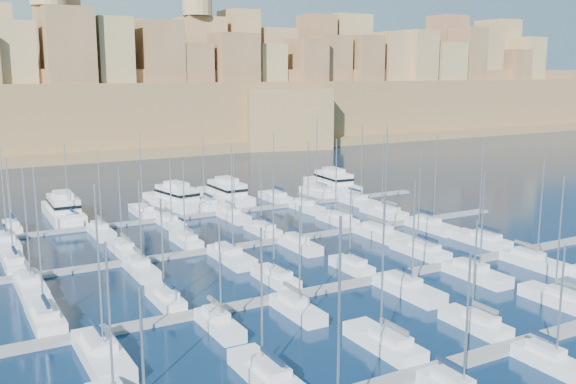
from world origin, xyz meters
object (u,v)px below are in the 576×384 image
sailboat_2 (384,342)px  sailboat_4 (559,299)px  motor_yacht_d (332,183)px  motor_yacht_b (176,198)px  motor_yacht_c (226,193)px  motor_yacht_a (63,209)px

sailboat_2 → sailboat_4: 23.89m
sailboat_4 → motor_yacht_d: 72.18m
motor_yacht_b → motor_yacht_c: same height
sailboat_4 → sailboat_2: bearing=179.5°
motor_yacht_b → motor_yacht_d: 35.51m
motor_yacht_a → motor_yacht_d: 55.89m
sailboat_2 → sailboat_4: sailboat_2 is taller
motor_yacht_c → motor_yacht_b: bearing=-179.3°
motor_yacht_b → motor_yacht_d: size_ratio=1.00×
motor_yacht_a → motor_yacht_d: size_ratio=0.99×
motor_yacht_a → motor_yacht_b: (20.39, -0.13, 0.00)m
sailboat_2 → motor_yacht_a: 71.78m
sailboat_4 → motor_yacht_d: (16.44, 70.28, 0.98)m
motor_yacht_c → motor_yacht_d: (25.06, 0.02, 0.00)m
sailboat_4 → motor_yacht_a: 80.58m
sailboat_4 → motor_yacht_a: sailboat_4 is taller
motor_yacht_a → motor_yacht_d: same height
sailboat_2 → motor_yacht_d: size_ratio=0.86×
sailboat_2 → sailboat_4: size_ratio=1.01×
sailboat_2 → motor_yacht_c: sailboat_2 is taller
motor_yacht_a → sailboat_2: bearing=-77.5°
motor_yacht_a → motor_yacht_d: (55.89, 0.02, 0.00)m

